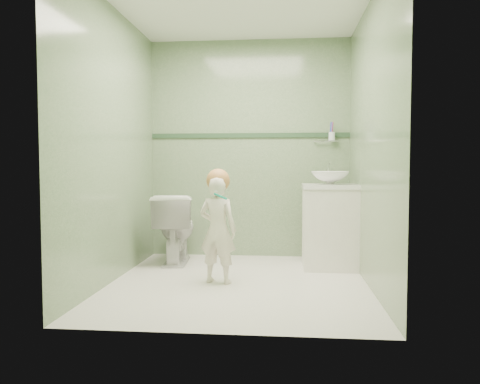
# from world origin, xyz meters

# --- Properties ---
(ground) EXTENTS (2.50, 2.50, 0.00)m
(ground) POSITION_xyz_m (0.00, 0.00, 0.00)
(ground) COLOR white
(ground) RESTS_ON ground
(room_shell) EXTENTS (2.50, 2.54, 2.40)m
(room_shell) POSITION_xyz_m (0.00, 0.00, 1.20)
(room_shell) COLOR gray
(room_shell) RESTS_ON ground
(trim_stripe) EXTENTS (2.20, 0.02, 0.05)m
(trim_stripe) POSITION_xyz_m (0.00, 1.24, 1.35)
(trim_stripe) COLOR #2B482E
(trim_stripe) RESTS_ON room_shell
(vanity) EXTENTS (0.52, 0.50, 0.80)m
(vanity) POSITION_xyz_m (0.84, 0.70, 0.40)
(vanity) COLOR white
(vanity) RESTS_ON ground
(counter) EXTENTS (0.54, 0.52, 0.04)m
(counter) POSITION_xyz_m (0.84, 0.70, 0.81)
(counter) COLOR white
(counter) RESTS_ON vanity
(basin) EXTENTS (0.37, 0.37, 0.13)m
(basin) POSITION_xyz_m (0.84, 0.70, 0.89)
(basin) COLOR white
(basin) RESTS_ON counter
(faucet) EXTENTS (0.03, 0.13, 0.18)m
(faucet) POSITION_xyz_m (0.84, 0.89, 0.97)
(faucet) COLOR silver
(faucet) RESTS_ON counter
(cup_holder) EXTENTS (0.26, 0.07, 0.21)m
(cup_holder) POSITION_xyz_m (0.89, 1.18, 1.33)
(cup_holder) COLOR silver
(cup_holder) RESTS_ON room_shell
(toilet) EXTENTS (0.46, 0.74, 0.72)m
(toilet) POSITION_xyz_m (-0.74, 0.80, 0.36)
(toilet) COLOR white
(toilet) RESTS_ON ground
(toddler) EXTENTS (0.38, 0.30, 0.92)m
(toddler) POSITION_xyz_m (-0.18, -0.01, 0.46)
(toddler) COLOR white
(toddler) RESTS_ON ground
(hair_cap) EXTENTS (0.20, 0.20, 0.20)m
(hair_cap) POSITION_xyz_m (-0.18, 0.02, 0.89)
(hair_cap) COLOR #BF7F43
(hair_cap) RESTS_ON toddler
(teal_toothbrush) EXTENTS (0.11, 0.14, 0.08)m
(teal_toothbrush) POSITION_xyz_m (-0.14, -0.15, 0.76)
(teal_toothbrush) COLOR #119A7C
(teal_toothbrush) RESTS_ON toddler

